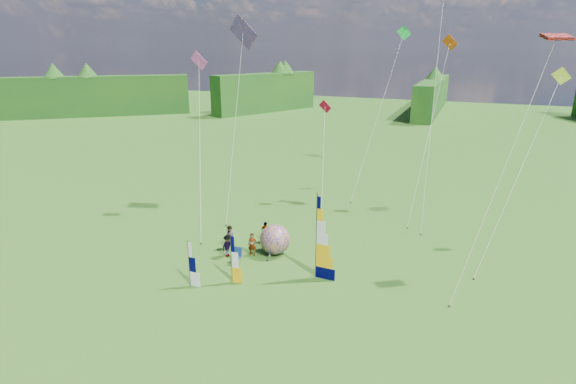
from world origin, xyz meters
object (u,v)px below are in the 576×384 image
at_px(feather_banner_main, 316,238).
at_px(spectator_c, 228,246).
at_px(camp_chair, 236,256).
at_px(side_banner_left, 231,259).
at_px(side_banner_far, 189,264).
at_px(spectator_a, 252,245).
at_px(kite_whale, 435,84).
at_px(spectator_d, 266,232).
at_px(spectator_b, 230,238).
at_px(bol_inflatable, 275,239).

xyz_separation_m(feather_banner_main, spectator_c, (-6.75, 0.42, -1.94)).
distance_m(spectator_c, camp_chair, 1.35).
relative_size(side_banner_left, camp_chair, 2.79).
height_order(side_banner_far, spectator_a, side_banner_far).
bearing_deg(kite_whale, feather_banner_main, -113.27).
bearing_deg(side_banner_far, spectator_c, 86.93).
relative_size(side_banner_left, spectator_d, 1.99).
distance_m(side_banner_far, spectator_a, 5.63).
relative_size(spectator_b, spectator_c, 1.09).
xyz_separation_m(side_banner_far, spectator_a, (1.66, 5.34, -0.65)).
height_order(spectator_a, spectator_c, spectator_a).
distance_m(feather_banner_main, bol_inflatable, 4.75).
distance_m(spectator_a, camp_chair, 1.69).
bearing_deg(kite_whale, spectator_a, -131.08).
relative_size(side_banner_far, spectator_c, 1.79).
bearing_deg(spectator_d, kite_whale, -114.93).
height_order(feather_banner_main, spectator_a, feather_banner_main).
xyz_separation_m(spectator_c, spectator_d, (1.37, 3.41, -0.03)).
bearing_deg(spectator_d, side_banner_left, 112.66).
height_order(side_banner_left, spectator_a, side_banner_left).
relative_size(bol_inflatable, camp_chair, 1.92).
bearing_deg(spectator_a, camp_chair, -120.37).
bearing_deg(spectator_c, spectator_a, -50.88).
xyz_separation_m(side_banner_far, spectator_b, (-0.34, 5.68, -0.59)).
bearing_deg(side_banner_left, feather_banner_main, 25.95).
xyz_separation_m(feather_banner_main, side_banner_far, (-6.90, -4.07, -1.28)).
relative_size(feather_banner_main, spectator_d, 3.45).
xyz_separation_m(side_banner_far, spectator_d, (1.52, 7.90, -0.70)).
relative_size(feather_banner_main, kite_whale, 0.25).
xyz_separation_m(bol_inflatable, spectator_c, (-2.89, -1.77, -0.26)).
height_order(bol_inflatable, spectator_d, bol_inflatable).
distance_m(feather_banner_main, spectator_a, 5.73).
distance_m(side_banner_far, kite_whale, 24.99).
relative_size(spectator_a, camp_chair, 1.47).
bearing_deg(spectator_b, kite_whale, 63.74).
xyz_separation_m(spectator_a, spectator_b, (-2.00, 0.34, 0.07)).
bearing_deg(feather_banner_main, bol_inflatable, 152.79).
relative_size(bol_inflatable, spectator_c, 1.31).
xyz_separation_m(spectator_a, camp_chair, (-0.43, -1.61, -0.27)).
relative_size(side_banner_left, spectator_c, 1.91).
distance_m(bol_inflatable, spectator_b, 3.43).
height_order(side_banner_far, spectator_d, side_banner_far).
height_order(side_banner_left, spectator_d, side_banner_left).
distance_m(spectator_d, kite_whale, 18.89).
bearing_deg(side_banner_far, camp_chair, 70.58).
bearing_deg(spectator_c, side_banner_left, -136.61).
bearing_deg(spectator_b, feather_banner_main, 2.44).
relative_size(feather_banner_main, camp_chair, 4.84).
height_order(side_banner_far, spectator_c, side_banner_far).
height_order(spectator_d, kite_whale, kite_whale).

